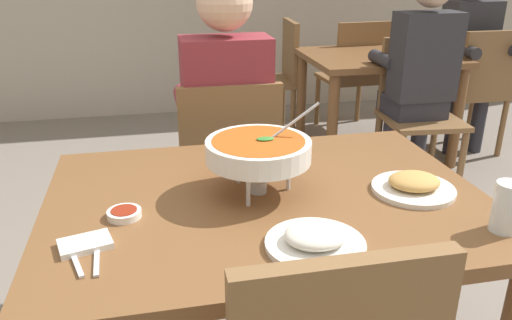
% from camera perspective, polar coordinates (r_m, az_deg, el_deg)
% --- Properties ---
extents(dining_table_main, '(1.25, 0.91, 0.73)m').
position_cam_1_polar(dining_table_main, '(1.52, 1.18, -7.49)').
color(dining_table_main, brown).
rests_on(dining_table_main, ground_plane).
extents(chair_diner_main, '(0.44, 0.44, 0.90)m').
position_cam_1_polar(chair_diner_main, '(2.22, -3.16, -0.81)').
color(chair_diner_main, brown).
rests_on(chair_diner_main, ground_plane).
extents(diner_main, '(0.40, 0.45, 1.31)m').
position_cam_1_polar(diner_main, '(2.17, -3.43, 5.26)').
color(diner_main, '#2D2D38').
rests_on(diner_main, ground_plane).
extents(curry_bowl, '(0.33, 0.30, 0.26)m').
position_cam_1_polar(curry_bowl, '(1.44, 0.27, 1.02)').
color(curry_bowl, silver).
rests_on(curry_bowl, dining_table_main).
extents(rice_plate, '(0.24, 0.24, 0.06)m').
position_cam_1_polar(rice_plate, '(1.23, 6.65, -8.84)').
color(rice_plate, white).
rests_on(rice_plate, dining_table_main).
extents(appetizer_plate, '(0.24, 0.24, 0.06)m').
position_cam_1_polar(appetizer_plate, '(1.55, 17.20, -2.70)').
color(appetizer_plate, white).
rests_on(appetizer_plate, dining_table_main).
extents(sauce_dish, '(0.09, 0.09, 0.02)m').
position_cam_1_polar(sauce_dish, '(1.39, -14.51, -5.80)').
color(sauce_dish, white).
rests_on(sauce_dish, dining_table_main).
extents(napkin_folded, '(0.14, 0.11, 0.02)m').
position_cam_1_polar(napkin_folded, '(1.29, -18.54, -8.89)').
color(napkin_folded, white).
rests_on(napkin_folded, dining_table_main).
extents(fork_utensil, '(0.06, 0.17, 0.01)m').
position_cam_1_polar(fork_utensil, '(1.25, -19.65, -10.26)').
color(fork_utensil, silver).
rests_on(fork_utensil, dining_table_main).
extents(spoon_utensil, '(0.02, 0.17, 0.01)m').
position_cam_1_polar(spoon_utensil, '(1.25, -17.34, -10.13)').
color(spoon_utensil, silver).
rests_on(spoon_utensil, dining_table_main).
extents(drink_glass, '(0.07, 0.07, 0.13)m').
position_cam_1_polar(drink_glass, '(1.41, 26.20, -5.01)').
color(drink_glass, silver).
rests_on(drink_glass, dining_table_main).
extents(dining_table_far, '(1.00, 0.80, 0.73)m').
position_cam_1_polar(dining_table_far, '(3.68, 13.44, 9.44)').
color(dining_table_far, brown).
rests_on(dining_table_far, ground_plane).
extents(chair_bg_left, '(0.44, 0.44, 0.90)m').
position_cam_1_polar(chair_bg_left, '(3.94, 23.46, 7.67)').
color(chair_bg_left, brown).
rests_on(chair_bg_left, ground_plane).
extents(chair_bg_middle, '(0.48, 0.48, 0.90)m').
position_cam_1_polar(chair_bg_middle, '(3.31, 17.54, 5.99)').
color(chair_bg_middle, brown).
rests_on(chair_bg_middle, ground_plane).
extents(chair_bg_right, '(0.46, 0.46, 0.90)m').
position_cam_1_polar(chair_bg_right, '(4.03, 2.30, 9.78)').
color(chair_bg_right, brown).
rests_on(chair_bg_right, ground_plane).
extents(chair_bg_corner, '(0.46, 0.46, 0.90)m').
position_cam_1_polar(chair_bg_corner, '(4.13, 11.03, 9.70)').
color(chair_bg_corner, brown).
rests_on(chair_bg_corner, ground_plane).
extents(patron_bg_left, '(0.40, 0.45, 1.31)m').
position_cam_1_polar(patron_bg_left, '(3.97, 22.87, 11.36)').
color(patron_bg_left, '#2D2D38').
rests_on(patron_bg_left, ground_plane).
extents(patron_bg_middle, '(0.40, 0.45, 1.31)m').
position_cam_1_polar(patron_bg_middle, '(3.20, 17.85, 9.78)').
color(patron_bg_middle, '#2D2D38').
rests_on(patron_bg_middle, ground_plane).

